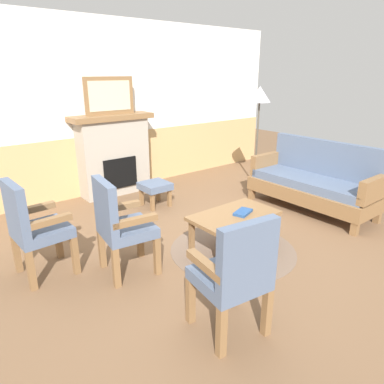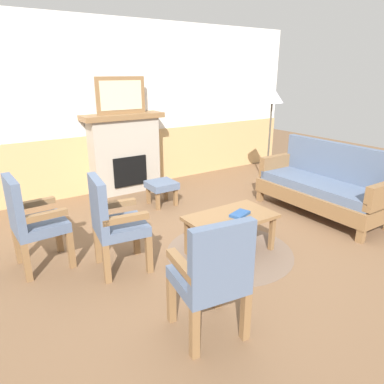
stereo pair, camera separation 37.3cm
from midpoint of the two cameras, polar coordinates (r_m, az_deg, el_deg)
ground_plane at (r=4.13m, az=0.47°, el=-8.53°), size 14.00×14.00×0.00m
wall_back at (r=5.93m, az=-16.04°, el=12.56°), size 7.20×0.14×2.70m
fireplace at (r=5.81m, az=-14.46°, el=5.97°), size 1.30×0.44×1.28m
framed_picture at (r=5.68m, az=-15.23°, el=14.91°), size 0.80×0.04×0.56m
couch at (r=5.24m, az=17.32°, el=1.40°), size 0.70×1.80×0.98m
coffee_table at (r=3.84m, az=4.13°, el=-4.39°), size 0.96×0.56×0.44m
round_rug at (r=4.01m, az=3.99°, el=-9.41°), size 1.41×1.41×0.01m
book_on_table at (r=3.83m, az=5.57°, el=-3.36°), size 0.27×0.20×0.03m
footstool at (r=5.21m, az=-8.10°, el=0.69°), size 0.40×0.40×0.36m
armchair_near_fireplace at (r=3.46m, az=-14.75°, el=-4.96°), size 0.54×0.54×0.98m
armchair_by_window_left at (r=3.71m, az=-27.17°, el=-4.88°), size 0.50×0.50×0.98m
armchair_front_left at (r=2.59m, az=2.89°, el=-13.02°), size 0.54×0.54×0.98m
floor_lamp_by_couch at (r=6.01m, az=9.16°, el=14.47°), size 0.36×0.36×1.68m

